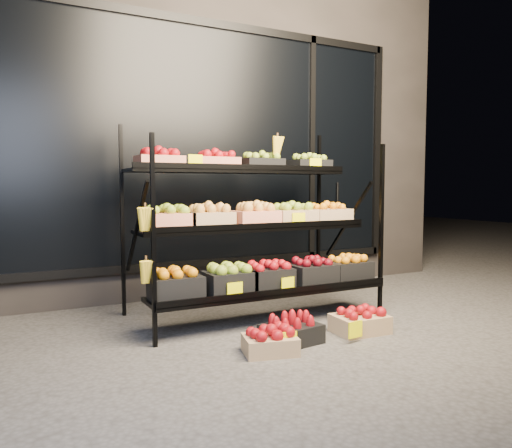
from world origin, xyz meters
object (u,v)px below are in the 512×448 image
display_rack (255,226)px  floor_crate_midleft (291,330)px  floor_crate_midright (360,321)px  floor_crate_left (270,341)px

display_rack → floor_crate_midleft: size_ratio=4.98×
display_rack → floor_crate_midright: size_ratio=5.23×
floor_crate_midright → floor_crate_midleft: bearing=-178.7°
display_rack → floor_crate_left: bearing=-111.5°
display_rack → floor_crate_midleft: 1.06m
floor_crate_midleft → floor_crate_midright: size_ratio=1.05×
floor_crate_midleft → floor_crate_midright: (0.61, -0.02, 0.00)m
display_rack → floor_crate_midright: bearing=-58.8°
floor_crate_midleft → floor_crate_midright: bearing=-9.9°
floor_crate_left → floor_crate_midleft: 0.27m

